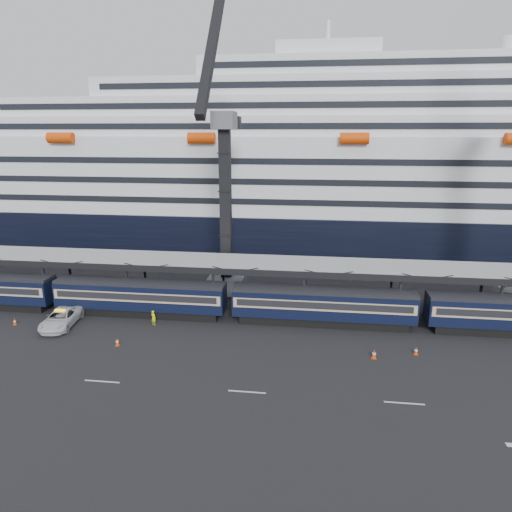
% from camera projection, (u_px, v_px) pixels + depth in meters
% --- Properties ---
extents(ground, '(260.00, 260.00, 0.00)m').
position_uv_depth(ground, '(420.00, 378.00, 37.92)').
color(ground, black).
rests_on(ground, ground).
extents(train, '(133.05, 3.00, 4.05)m').
position_uv_depth(train, '(355.00, 306.00, 47.48)').
color(train, black).
rests_on(train, ground).
extents(canopy, '(130.00, 6.25, 5.53)m').
position_uv_depth(canopy, '(397.00, 269.00, 49.92)').
color(canopy, gray).
rests_on(canopy, ground).
extents(cruise_ship, '(214.09, 28.84, 34.00)m').
position_uv_depth(cruise_ship, '(363.00, 176.00, 78.76)').
color(cruise_ship, black).
rests_on(cruise_ship, ground).
extents(crane_dark_near, '(4.50, 17.75, 35.08)m').
position_uv_depth(crane_dark_near, '(225.00, 199.00, 55.02)').
color(crane_dark_near, '#474A4E').
rests_on(crane_dark_near, ground).
extents(pickup_truck, '(3.53, 6.42, 1.70)m').
position_uv_depth(pickup_truck, '(61.00, 319.00, 47.70)').
color(pickup_truck, silver).
rests_on(pickup_truck, ground).
extents(worker, '(0.69, 0.60, 1.59)m').
position_uv_depth(worker, '(153.00, 318.00, 48.07)').
color(worker, '#E0EE0C').
rests_on(worker, ground).
extents(traffic_cone_b, '(0.36, 0.36, 0.72)m').
position_uv_depth(traffic_cone_b, '(15.00, 322.00, 48.18)').
color(traffic_cone_b, '#DC3F06').
rests_on(traffic_cone_b, ground).
extents(traffic_cone_c, '(0.39, 0.39, 0.79)m').
position_uv_depth(traffic_cone_c, '(117.00, 342.00, 43.48)').
color(traffic_cone_c, '#DC3F06').
rests_on(traffic_cone_c, ground).
extents(traffic_cone_d, '(0.43, 0.43, 0.86)m').
position_uv_depth(traffic_cone_d, '(374.00, 354.00, 41.04)').
color(traffic_cone_d, '#DC3F06').
rests_on(traffic_cone_d, ground).
extents(traffic_cone_e, '(0.38, 0.38, 0.76)m').
position_uv_depth(traffic_cone_e, '(416.00, 351.00, 41.76)').
color(traffic_cone_e, '#DC3F06').
rests_on(traffic_cone_e, ground).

